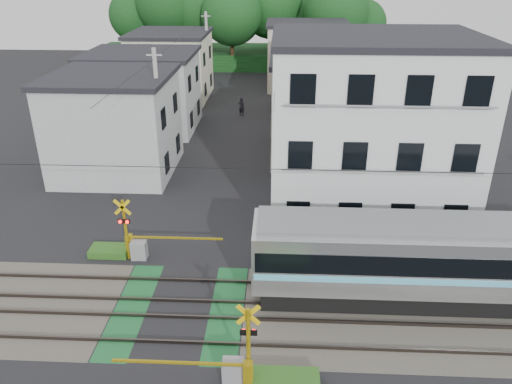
# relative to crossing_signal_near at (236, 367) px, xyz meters

# --- Properties ---
(ground) EXTENTS (120.00, 120.00, 0.00)m
(ground) POSITION_rel_crossing_signal_near_xyz_m (-2.59, 3.65, -0.71)
(ground) COLOR black
(track_bed) EXTENTS (120.00, 120.00, 0.14)m
(track_bed) POSITION_rel_crossing_signal_near_xyz_m (-2.59, 3.65, -0.67)
(track_bed) COLOR #47423A
(track_bed) RESTS_ON ground
(crossing_signal_near) EXTENTS (4.74, 0.65, 3.09)m
(crossing_signal_near) POSITION_rel_crossing_signal_near_xyz_m (0.00, 0.00, 0.00)
(crossing_signal_near) COLOR yellow
(crossing_signal_near) RESTS_ON ground
(crossing_signal_far) EXTENTS (4.74, 0.65, 3.09)m
(crossing_signal_far) POSITION_rel_crossing_signal_near_xyz_m (-5.17, 7.31, 0.00)
(crossing_signal_far) COLOR yellow
(crossing_signal_far) RESTS_ON ground
(apartment_block) EXTENTS (10.20, 8.36, 9.30)m
(apartment_block) POSITION_rel_crossing_signal_near_xyz_m (5.91, 13.15, 3.94)
(apartment_block) COLOR white
(apartment_block) RESTS_ON ground
(houses_row) EXTENTS (22.07, 31.35, 6.80)m
(houses_row) POSITION_rel_crossing_signal_near_xyz_m (-2.33, 29.57, 2.53)
(houses_row) COLOR #AFB2B4
(houses_row) RESTS_ON ground
(tree_hill) EXTENTS (40.00, 13.15, 11.83)m
(tree_hill) POSITION_rel_crossing_signal_near_xyz_m (-3.69, 52.30, 4.84)
(tree_hill) COLOR #17451A
(tree_hill) RESTS_ON ground
(catenary) EXTENTS (60.00, 5.04, 7.00)m
(catenary) POSITION_rel_crossing_signal_near_xyz_m (3.41, 3.69, 2.98)
(catenary) COLOR #2D2D33
(catenary) RESTS_ON ground
(utility_poles) EXTENTS (7.90, 42.00, 8.00)m
(utility_poles) POSITION_rel_crossing_signal_near_xyz_m (-3.64, 26.66, 3.37)
(utility_poles) COLOR #A5A5A0
(utility_poles) RESTS_ON ground
(pedestrian) EXTENTS (0.69, 0.57, 1.62)m
(pedestrian) POSITION_rel_crossing_signal_near_xyz_m (-2.12, 30.48, 0.10)
(pedestrian) COLOR black
(pedestrian) RESTS_ON ground
(weed_patches) EXTENTS (10.25, 8.80, 0.40)m
(weed_patches) POSITION_rel_crossing_signal_near_xyz_m (-0.83, 3.56, -0.53)
(weed_patches) COLOR #2D5E1E
(weed_patches) RESTS_ON ground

